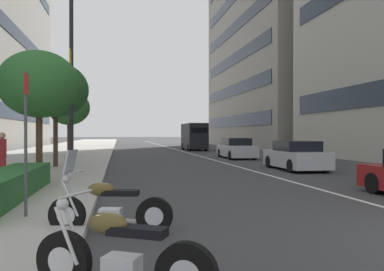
# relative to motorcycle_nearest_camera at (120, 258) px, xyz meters

# --- Properties ---
(sidewalk_right_plaza) EXTENTS (160.00, 9.52, 0.15)m
(sidewalk_right_plaza) POSITION_rel_motorcycle_nearest_camera_xyz_m (30.36, 5.33, -0.35)
(sidewalk_right_plaza) COLOR #B2ADA3
(sidewalk_right_plaza) RESTS_ON ground
(lane_centre_stripe) EXTENTS (110.00, 0.16, 0.01)m
(lane_centre_stripe) POSITION_rel_motorcycle_nearest_camera_xyz_m (35.36, -6.25, -0.42)
(lane_centre_stripe) COLOR silver
(lane_centre_stripe) RESTS_ON ground
(motorcycle_nearest_camera) EXTENTS (1.11, 1.93, 1.11)m
(motorcycle_nearest_camera) POSITION_rel_motorcycle_nearest_camera_xyz_m (0.00, 0.00, 0.00)
(motorcycle_nearest_camera) COLOR black
(motorcycle_nearest_camera) RESTS_ON ground
(motorcycle_under_tarp) EXTENTS (0.77, 2.18, 1.49)m
(motorcycle_under_tarp) POSITION_rel_motorcycle_nearest_camera_xyz_m (2.71, 0.20, 0.02)
(motorcycle_under_tarp) COLOR black
(motorcycle_under_tarp) RESTS_ON ground
(car_far_down_avenue) EXTENTS (4.16, 1.96, 1.41)m
(car_far_down_avenue) POSITION_rel_motorcycle_nearest_camera_xyz_m (13.15, -8.50, 0.24)
(car_far_down_avenue) COLOR #B7B7BC
(car_far_down_avenue) RESTS_ON ground
(car_following_behind) EXTENTS (4.62, 1.97, 1.45)m
(car_following_behind) POSITION_rel_motorcycle_nearest_camera_xyz_m (22.17, -8.31, 0.25)
(car_following_behind) COLOR #B7B7BC
(car_following_behind) RESTS_ON ground
(delivery_van_ahead) EXTENTS (5.65, 2.08, 2.84)m
(delivery_van_ahead) POSITION_rel_motorcycle_nearest_camera_xyz_m (35.80, -7.91, 1.08)
(delivery_van_ahead) COLOR black
(delivery_van_ahead) RESTS_ON ground
(parking_sign_by_curb) EXTENTS (0.32, 0.06, 2.84)m
(parking_sign_by_curb) POSITION_rel_motorcycle_nearest_camera_xyz_m (3.75, 1.80, 1.41)
(parking_sign_by_curb) COLOR #47494C
(parking_sign_by_curb) RESTS_ON sidewalk_right_plaza
(street_lamp_with_banners) EXTENTS (1.26, 2.24, 8.48)m
(street_lamp_with_banners) POSITION_rel_motorcycle_nearest_camera_xyz_m (13.79, 1.82, 4.78)
(street_lamp_with_banners) COLOR #232326
(street_lamp_with_banners) RESTS_ON sidewalk_right_plaza
(clipped_hedge_bed) EXTENTS (6.50, 1.10, 0.66)m
(clipped_hedge_bed) POSITION_rel_motorcycle_nearest_camera_xyz_m (5.93, 2.81, 0.06)
(clipped_hedge_bed) COLOR #28602D
(clipped_hedge_bed) RESTS_ON sidewalk_right_plaza
(street_tree_mid_sidewalk) EXTENTS (2.73, 2.73, 4.49)m
(street_tree_mid_sidewalk) POSITION_rel_motorcycle_nearest_camera_xyz_m (9.78, 2.72, 3.04)
(street_tree_mid_sidewalk) COLOR #473323
(street_tree_mid_sidewalk) RESTS_ON sidewalk_right_plaza
(street_tree_near_plaza_corner) EXTENTS (3.19, 3.19, 5.15)m
(street_tree_near_plaza_corner) POSITION_rel_motorcycle_nearest_camera_xyz_m (15.55, 3.08, 3.51)
(street_tree_near_plaza_corner) COLOR #473323
(street_tree_near_plaza_corner) RESTS_ON sidewalk_right_plaza
(street_tree_far_plaza) EXTENTS (3.02, 3.02, 4.82)m
(street_tree_far_plaza) POSITION_rel_motorcycle_nearest_camera_xyz_m (24.83, 3.60, 3.25)
(street_tree_far_plaza) COLOR #473323
(street_tree_far_plaza) RESTS_ON sidewalk_right_plaza
(pedestrian_on_plaza) EXTENTS (0.44, 0.33, 1.67)m
(pedestrian_on_plaza) POSITION_rel_motorcycle_nearest_camera_xyz_m (10.00, 3.98, 0.57)
(pedestrian_on_plaza) COLOR maroon
(pedestrian_on_plaza) RESTS_ON sidewalk_right_plaza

